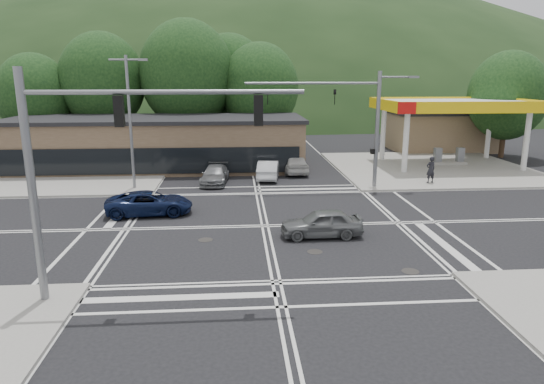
{
  "coord_description": "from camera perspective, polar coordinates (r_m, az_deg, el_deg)",
  "views": [
    {
      "loc": [
        -1.47,
        -24.31,
        7.74
      ],
      "look_at": [
        0.51,
        1.78,
        1.4
      ],
      "focal_mm": 32.0,
      "sensor_mm": 36.0,
      "label": 1
    }
  ],
  "objects": [
    {
      "name": "tree_n_b",
      "position": [
        48.52,
        -9.97,
        13.49
      ],
      "size": [
        9.0,
        9.0,
        12.98
      ],
      "color": "#382619",
      "rests_on": "ground"
    },
    {
      "name": "tree_ne",
      "position": [
        51.14,
        25.97,
        10.15
      ],
      "size": [
        7.2,
        7.2,
        9.99
      ],
      "color": "#382619",
      "rests_on": "ground"
    },
    {
      "name": "sidewalk_nw",
      "position": [
        42.27,
        -22.94,
        2.09
      ],
      "size": [
        16.0,
        16.0,
        0.15
      ],
      "primitive_type": "cube",
      "color": "gray",
      "rests_on": "ground"
    },
    {
      "name": "gas_station_canopy",
      "position": [
        44.41,
        20.52,
        9.29
      ],
      "size": [
        12.32,
        8.34,
        5.75
      ],
      "color": "silver",
      "rests_on": "ground"
    },
    {
      "name": "convenience_store",
      "position": [
        54.09,
        19.21,
        6.68
      ],
      "size": [
        10.0,
        6.0,
        3.8
      ],
      "primitive_type": "cube",
      "color": "#846B4F",
      "rests_on": "ground"
    },
    {
      "name": "tree_n_c",
      "position": [
        48.38,
        -1.44,
        12.14
      ],
      "size": [
        7.6,
        7.6,
        10.87
      ],
      "color": "#382619",
      "rests_on": "ground"
    },
    {
      "name": "commercial_row",
      "position": [
        42.21,
        -13.25,
        5.45
      ],
      "size": [
        24.0,
        8.0,
        4.0
      ],
      "primitive_type": "cube",
      "color": "brown",
      "rests_on": "ground"
    },
    {
      "name": "ground",
      "position": [
        25.55,
        -0.83,
        -4.01
      ],
      "size": [
        120.0,
        120.0,
        0.0
      ],
      "primitive_type": "plane",
      "color": "black",
      "rests_on": "ground"
    },
    {
      "name": "signal_mast_sw",
      "position": [
        17.04,
        -21.1,
        3.86
      ],
      "size": [
        9.14,
        0.28,
        8.0
      ],
      "color": "slate",
      "rests_on": "ground"
    },
    {
      "name": "car_grey_center",
      "position": [
        23.84,
        5.84,
        -3.67
      ],
      "size": [
        4.02,
        1.67,
        1.36
      ],
      "primitive_type": "imported",
      "rotation": [
        0.0,
        0.0,
        -1.56
      ],
      "color": "slate",
      "rests_on": "ground"
    },
    {
      "name": "tree_n_d",
      "position": [
        50.84,
        -26.15,
        10.12
      ],
      "size": [
        6.8,
        6.8,
        9.76
      ],
      "color": "#382619",
      "rests_on": "ground"
    },
    {
      "name": "signal_mast_ne",
      "position": [
        33.68,
        10.27,
        8.87
      ],
      "size": [
        11.65,
        0.3,
        8.0
      ],
      "color": "slate",
      "rests_on": "ground"
    },
    {
      "name": "car_queue_b",
      "position": [
        39.21,
        2.62,
        3.4
      ],
      "size": [
        2.07,
        4.72,
        1.58
      ],
      "primitive_type": "imported",
      "rotation": [
        0.0,
        0.0,
        3.19
      ],
      "color": "silver",
      "rests_on": "ground"
    },
    {
      "name": "streetlight_nw",
      "position": [
        34.13,
        -16.29,
        8.57
      ],
      "size": [
        2.5,
        0.25,
        9.0
      ],
      "color": "slate",
      "rests_on": "ground"
    },
    {
      "name": "sidewalk_ne",
      "position": [
        43.3,
        18.12,
        2.75
      ],
      "size": [
        16.0,
        16.0,
        0.15
      ],
      "primitive_type": "cube",
      "color": "gray",
      "rests_on": "ground"
    },
    {
      "name": "tree_n_e",
      "position": [
        52.31,
        -5.05,
        12.92
      ],
      "size": [
        8.4,
        8.4,
        11.98
      ],
      "color": "#382619",
      "rests_on": "ground"
    },
    {
      "name": "hill_north",
      "position": [
        114.58,
        -3.65,
        9.72
      ],
      "size": [
        252.0,
        126.0,
        140.0
      ],
      "primitive_type": "ellipsoid",
      "color": "#1C3216",
      "rests_on": "ground"
    },
    {
      "name": "car_queue_a",
      "position": [
        36.94,
        -0.42,
        2.65
      ],
      "size": [
        2.09,
        4.48,
        1.42
      ],
      "primitive_type": "imported",
      "rotation": [
        0.0,
        0.0,
        3.0
      ],
      "color": "silver",
      "rests_on": "ground"
    },
    {
      "name": "car_northbound",
      "position": [
        35.59,
        -6.73,
        2.02
      ],
      "size": [
        2.21,
        4.57,
        1.28
      ],
      "primitive_type": "imported",
      "rotation": [
        0.0,
        0.0,
        -0.1
      ],
      "color": "slate",
      "rests_on": "ground"
    },
    {
      "name": "car_blue_west",
      "position": [
        28.32,
        -14.22,
        -1.26
      ],
      "size": [
        4.98,
        2.64,
        1.33
      ],
      "primitive_type": "imported",
      "rotation": [
        0.0,
        0.0,
        1.66
      ],
      "color": "#0C1637",
      "rests_on": "ground"
    },
    {
      "name": "tree_n_a",
      "position": [
        49.91,
        -19.33,
        12.19
      ],
      "size": [
        8.0,
        8.0,
        11.75
      ],
      "color": "#382619",
      "rests_on": "ground"
    },
    {
      "name": "pedestrian",
      "position": [
        36.67,
        18.17,
        2.52
      ],
      "size": [
        0.78,
        0.6,
        1.91
      ],
      "primitive_type": "imported",
      "rotation": [
        0.0,
        0.0,
        3.37
      ],
      "color": "black",
      "rests_on": "sidewalk_ne"
    }
  ]
}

